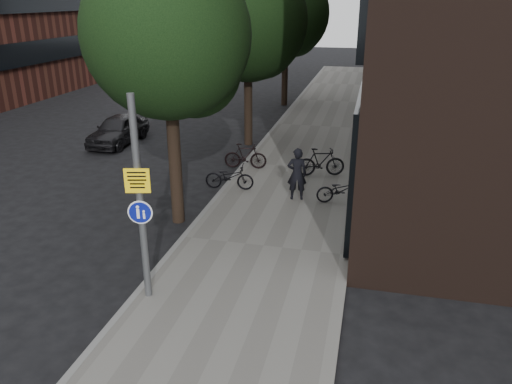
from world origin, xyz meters
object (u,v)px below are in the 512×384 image
(parked_bike_facade_near, at_px, (342,190))
(parked_car_near, at_px, (118,130))
(pedestrian, at_px, (297,174))
(signpost, at_px, (140,201))

(parked_bike_facade_near, bearing_deg, parked_car_near, 47.99)
(pedestrian, height_order, parked_bike_facade_near, pedestrian)
(signpost, height_order, parked_bike_facade_near, signpost)
(signpost, distance_m, parked_car_near, 13.22)
(parked_car_near, bearing_deg, pedestrian, -28.42)
(signpost, bearing_deg, pedestrian, 56.72)
(parked_bike_facade_near, bearing_deg, signpost, 133.31)
(pedestrian, bearing_deg, parked_bike_facade_near, 172.02)
(signpost, xyz_separation_m, parked_bike_facade_near, (3.71, 6.32, -1.81))
(parked_bike_facade_near, xyz_separation_m, parked_car_near, (-10.34, 4.98, 0.11))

